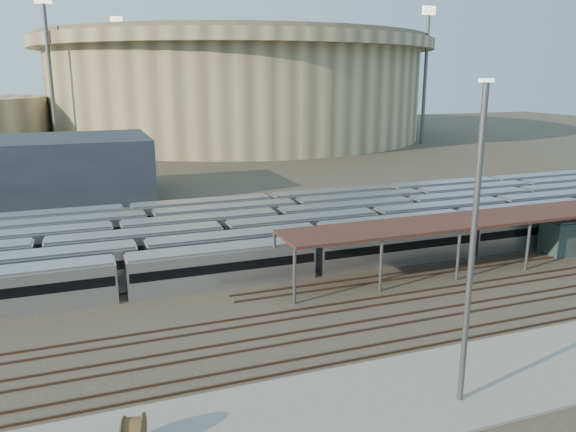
# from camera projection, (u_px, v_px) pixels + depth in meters

# --- Properties ---
(ground) EXTENTS (420.00, 420.00, 0.00)m
(ground) POSITION_uv_depth(u_px,v_px,m) (381.00, 297.00, 51.12)
(ground) COLOR #383026
(ground) RESTS_ON ground
(apron) EXTENTS (50.00, 9.00, 0.20)m
(apron) POSITION_uv_depth(u_px,v_px,m) (430.00, 390.00, 35.77)
(apron) COLOR gray
(apron) RESTS_ON ground
(subway_trains) EXTENTS (123.63, 23.90, 3.60)m
(subway_trains) POSITION_uv_depth(u_px,v_px,m) (307.00, 227.00, 67.57)
(subway_trains) COLOR silver
(subway_trains) RESTS_ON ground
(inspection_shed) EXTENTS (60.30, 6.00, 5.30)m
(inspection_shed) POSITION_uv_depth(u_px,v_px,m) (543.00, 214.00, 60.95)
(inspection_shed) COLOR #515256
(inspection_shed) RESTS_ON ground
(empty_tracks) EXTENTS (170.00, 9.62, 0.18)m
(empty_tracks) POSITION_uv_depth(u_px,v_px,m) (411.00, 317.00, 46.55)
(empty_tracks) COLOR #4C3323
(empty_tracks) RESTS_ON ground
(stadium) EXTENTS (124.00, 124.00, 32.50)m
(stadium) POSITION_uv_depth(u_px,v_px,m) (237.00, 85.00, 182.85)
(stadium) COLOR tan
(stadium) RESTS_ON ground
(service_building) EXTENTS (42.00, 20.00, 10.00)m
(service_building) POSITION_uv_depth(u_px,v_px,m) (12.00, 171.00, 88.12)
(service_building) COLOR #1E232D
(service_building) RESTS_ON ground
(floodlight_0) EXTENTS (4.00, 1.00, 38.40)m
(floodlight_0) POSITION_uv_depth(u_px,v_px,m) (50.00, 71.00, 136.01)
(floodlight_0) COLOR #515256
(floodlight_0) RESTS_ON ground
(floodlight_2) EXTENTS (4.00, 1.00, 38.40)m
(floodlight_2) POSITION_uv_depth(u_px,v_px,m) (425.00, 71.00, 160.62)
(floodlight_2) COLOR #515256
(floodlight_2) RESTS_ON ground
(floodlight_3) EXTENTS (4.00, 1.00, 38.40)m
(floodlight_3) POSITION_uv_depth(u_px,v_px,m) (120.00, 72.00, 188.22)
(floodlight_3) COLOR #515256
(floodlight_3) RESTS_ON ground
(cable_reel_east) EXTENTS (1.50, 2.06, 1.85)m
(cable_reel_east) POSITION_uv_depth(u_px,v_px,m) (133.00, 432.00, 29.93)
(cable_reel_east) COLOR brown
(cable_reel_east) RESTS_ON apron
(yard_light_pole) EXTENTS (0.81, 0.36, 19.24)m
(yard_light_pole) POSITION_uv_depth(u_px,v_px,m) (472.00, 249.00, 32.26)
(yard_light_pole) COLOR #515256
(yard_light_pole) RESTS_ON apron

